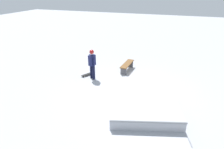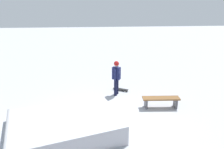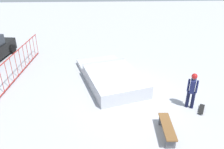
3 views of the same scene
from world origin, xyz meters
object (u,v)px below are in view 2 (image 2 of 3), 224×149
(skate_ramp, at_px, (51,130))
(skater, at_px, (116,75))
(park_bench, at_px, (161,100))
(skateboard, at_px, (121,89))

(skate_ramp, distance_m, skater, 4.34)
(skater, height_order, park_bench, skater)
(skater, bearing_deg, skateboard, -94.81)
(skate_ramp, relative_size, skateboard, 7.43)
(skater, relative_size, skateboard, 2.16)
(skate_ramp, relative_size, skater, 3.43)
(skate_ramp, height_order, skater, skater)
(park_bench, bearing_deg, skate_ramp, 23.60)
(skateboard, bearing_deg, park_bench, 155.92)
(skateboard, distance_m, park_bench, 2.53)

